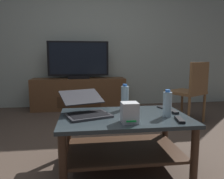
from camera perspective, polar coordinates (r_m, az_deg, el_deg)
ground_plane at (r=2.19m, az=0.50°, el=-17.16°), size 7.68×7.68×0.00m
back_wall at (r=4.37m, az=-4.13°, el=14.34°), size 6.40×0.12×2.80m
coffee_table at (r=1.89m, az=3.10°, el=-11.00°), size 1.07×0.68×0.46m
media_cabinet at (r=4.07m, az=-8.56°, el=-1.07°), size 1.68×0.43×0.57m
television at (r=4.00m, az=-8.75°, el=7.44°), size 1.08×0.20×0.67m
dining_chair at (r=3.34m, az=19.89°, el=0.17°), size 0.60×0.60×0.88m
laptop at (r=1.88m, az=-6.95°, el=-4.69°), size 0.47×0.51×0.19m
router_box at (r=1.64m, az=4.61°, el=-6.01°), size 0.12×0.12×0.15m
water_bottle_near at (r=1.85m, az=14.22°, el=-3.67°), size 0.07×0.07×0.22m
water_bottle_far at (r=2.04m, az=3.36°, el=-2.11°), size 0.07×0.07×0.24m
cell_phone at (r=2.16m, az=13.45°, el=-4.65°), size 0.11×0.15×0.01m
tv_remote at (r=2.03m, az=15.50°, el=-5.46°), size 0.05×0.16×0.02m
soundbar_remote at (r=1.77m, az=17.23°, el=-7.51°), size 0.07×0.17×0.02m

